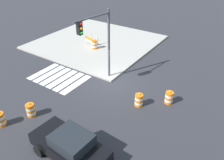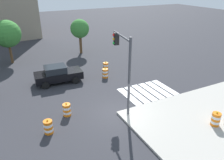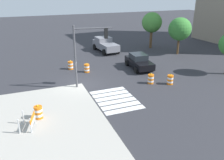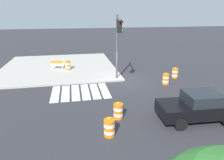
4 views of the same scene
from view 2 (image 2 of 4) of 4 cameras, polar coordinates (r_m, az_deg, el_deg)
The scene contains 11 objects.
ground_plane at distance 16.08m, azimuth 1.19°, elevation -8.67°, with size 120.00×120.00×0.00m, color #2D2D33.
crosswalk_stripes at distance 19.27m, azimuth 9.21°, elevation -2.97°, with size 4.35×3.20×0.02m.
sports_car at distance 21.05m, azimuth -13.85°, elevation 1.47°, with size 4.40×2.34×1.63m.
traffic_barrel_near_corner at distance 14.55m, azimuth -16.18°, elevation -11.61°, with size 0.56×0.56×1.02m.
traffic_barrel_crosswalk_end at distance 21.60m, azimuth -1.79°, elevation 1.77°, with size 0.56×0.56×1.02m.
traffic_barrel_median_near at distance 23.27m, azimuth -1.65°, elevation 3.48°, with size 0.56×0.56×1.02m.
traffic_barrel_median_far at distance 15.97m, azimuth -11.63°, elevation -7.56°, with size 0.56×0.56×1.02m.
traffic_barrel_on_sidewalk at distance 15.91m, azimuth 25.31°, elevation -9.16°, with size 0.56×0.56×1.02m.
traffic_light_pole at distance 15.10m, azimuth 2.98°, elevation 5.60°, with size 0.74×3.26×5.50m.
street_tree_streetside_near at distance 27.32m, azimuth -25.58°, elevation 10.73°, with size 3.01×3.01×4.91m.
street_tree_streetside_mid at distance 28.81m, azimuth -8.36°, elevation 12.97°, with size 2.37×2.37×4.38m.
Camera 2 is at (-6.39, -11.85, 8.79)m, focal length 35.25 mm.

